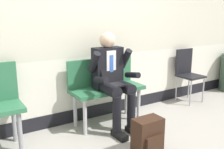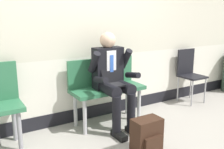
% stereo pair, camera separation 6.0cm
% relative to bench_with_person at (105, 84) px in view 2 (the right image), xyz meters
% --- Properties ---
extents(ground_plane, '(18.00, 18.00, 0.00)m').
position_rel_bench_with_person_xyz_m(ground_plane, '(-0.11, -0.37, -0.55)').
color(ground_plane, '#9E9991').
extents(station_wall, '(6.72, 0.14, 3.13)m').
position_rel_bench_with_person_xyz_m(station_wall, '(-0.11, 0.28, 1.00)').
color(station_wall, beige).
rests_on(station_wall, ground).
extents(bench_with_person, '(1.01, 0.42, 0.90)m').
position_rel_bench_with_person_xyz_m(bench_with_person, '(0.00, 0.00, 0.00)').
color(bench_with_person, '#2D6B47').
rests_on(bench_with_person, ground).
extents(person_seated, '(0.57, 0.70, 1.27)m').
position_rel_bench_with_person_xyz_m(person_seated, '(-0.00, -0.20, 0.14)').
color(person_seated, black).
rests_on(person_seated, ground).
extents(backpack, '(0.32, 0.24, 0.40)m').
position_rel_bench_with_person_xyz_m(backpack, '(-0.05, -0.99, -0.35)').
color(backpack, '#331E14').
rests_on(backpack, ground).
extents(folding_chair, '(0.38, 0.38, 0.91)m').
position_rel_bench_with_person_xyz_m(folding_chair, '(1.69, 0.04, -0.00)').
color(folding_chair, black).
rests_on(folding_chair, ground).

